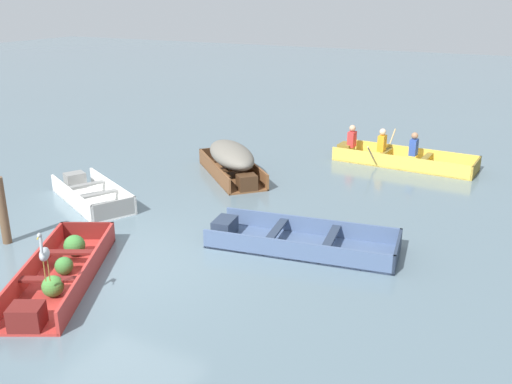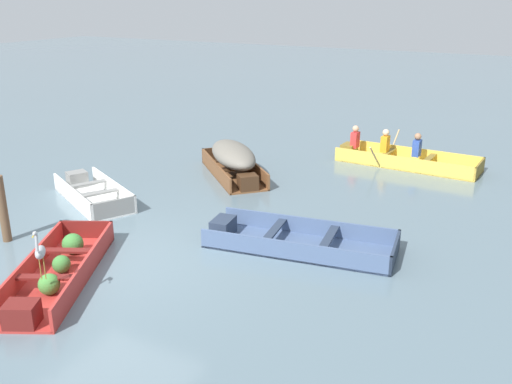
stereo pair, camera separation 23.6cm
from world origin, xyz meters
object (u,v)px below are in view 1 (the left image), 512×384
dinghy_red_foreground (60,274)px  heron_on_dinghy (44,253)px  rowboat_yellow_with_crew (396,156)px  mooring_post (3,211)px  skiff_slate_blue_near_moored (295,240)px  skiff_wooden_brown_far_moored (232,158)px  skiff_white_mid_moored (90,194)px

dinghy_red_foreground → heron_on_dinghy: size_ratio=3.95×
rowboat_yellow_with_crew → mooring_post: (-5.14, -8.59, 0.44)m
skiff_slate_blue_near_moored → skiff_wooden_brown_far_moored: skiff_wooden_brown_far_moored is taller
dinghy_red_foreground → rowboat_yellow_with_crew: size_ratio=0.87×
dinghy_red_foreground → skiff_white_mid_moored: size_ratio=1.21×
skiff_white_mid_moored → skiff_wooden_brown_far_moored: (1.95, 3.05, 0.33)m
skiff_white_mid_moored → heron_on_dinghy: bearing=-54.3°
skiff_slate_blue_near_moored → skiff_wooden_brown_far_moored: (-3.15, 3.18, 0.36)m
skiff_wooden_brown_far_moored → mooring_post: bearing=-107.2°
skiff_white_mid_moored → heron_on_dinghy: heron_on_dinghy is taller
skiff_white_mid_moored → heron_on_dinghy: 4.72m
mooring_post → skiff_white_mid_moored: bearing=95.4°
dinghy_red_foreground → mooring_post: mooring_post is taller
skiff_wooden_brown_far_moored → heron_on_dinghy: 6.88m
heron_on_dinghy → skiff_slate_blue_near_moored: bearing=56.9°
skiff_slate_blue_near_moored → rowboat_yellow_with_crew: (0.27, 6.24, 0.09)m
skiff_slate_blue_near_moored → heron_on_dinghy: size_ratio=4.29×
heron_on_dinghy → dinghy_red_foreground: bearing=124.7°
dinghy_red_foreground → rowboat_yellow_with_crew: 9.77m
rowboat_yellow_with_crew → mooring_post: size_ratio=2.96×
dinghy_red_foreground → skiff_wooden_brown_far_moored: skiff_wooden_brown_far_moored is taller
skiff_wooden_brown_far_moored → heron_on_dinghy: size_ratio=3.28×
skiff_slate_blue_near_moored → mooring_post: (-4.87, -2.35, 0.53)m
dinghy_red_foreground → heron_on_dinghy: heron_on_dinghy is taller
mooring_post → rowboat_yellow_with_crew: bearing=59.1°
skiff_white_mid_moored → rowboat_yellow_with_crew: bearing=48.7°
rowboat_yellow_with_crew → mooring_post: mooring_post is taller
dinghy_red_foreground → mooring_post: 2.21m
dinghy_red_foreground → skiff_white_mid_moored: bearing=125.9°
skiff_wooden_brown_far_moored → heron_on_dinghy: (0.77, -6.83, 0.40)m
skiff_white_mid_moored → rowboat_yellow_with_crew: rowboat_yellow_with_crew is taller
skiff_white_mid_moored → heron_on_dinghy: (2.72, -3.78, 0.74)m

